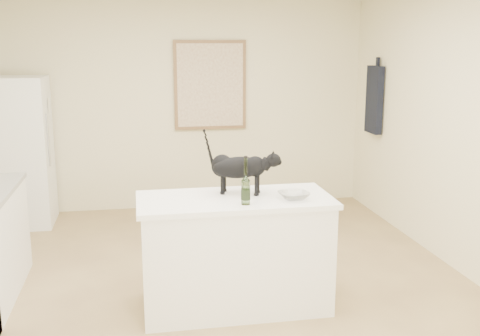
# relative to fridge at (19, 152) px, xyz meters

# --- Properties ---
(floor) EXTENTS (5.50, 5.50, 0.00)m
(floor) POSITION_rel_fridge_xyz_m (1.95, -2.35, -0.85)
(floor) COLOR tan
(floor) RESTS_ON ground
(wall_back) EXTENTS (4.50, 0.00, 4.50)m
(wall_back) POSITION_rel_fridge_xyz_m (1.95, 0.40, 0.45)
(wall_back) COLOR beige
(wall_back) RESTS_ON ground
(wall_front) EXTENTS (4.50, 0.00, 4.50)m
(wall_front) POSITION_rel_fridge_xyz_m (1.95, -5.10, 0.45)
(wall_front) COLOR beige
(wall_front) RESTS_ON ground
(wall_right) EXTENTS (0.00, 5.50, 5.50)m
(wall_right) POSITION_rel_fridge_xyz_m (4.20, -2.35, 0.45)
(wall_right) COLOR beige
(wall_right) RESTS_ON ground
(island_base) EXTENTS (1.44, 0.67, 0.86)m
(island_base) POSITION_rel_fridge_xyz_m (2.05, -2.55, -0.42)
(island_base) COLOR white
(island_base) RESTS_ON floor
(island_top) EXTENTS (1.50, 0.70, 0.04)m
(island_top) POSITION_rel_fridge_xyz_m (2.05, -2.55, 0.03)
(island_top) COLOR white
(island_top) RESTS_ON island_base
(fridge) EXTENTS (0.68, 0.68, 1.70)m
(fridge) POSITION_rel_fridge_xyz_m (0.00, 0.00, 0.00)
(fridge) COLOR white
(fridge) RESTS_ON floor
(artwork_frame) EXTENTS (0.90, 0.03, 1.10)m
(artwork_frame) POSITION_rel_fridge_xyz_m (2.25, 0.37, 0.70)
(artwork_frame) COLOR brown
(artwork_frame) RESTS_ON wall_back
(artwork_canvas) EXTENTS (0.82, 0.00, 1.02)m
(artwork_canvas) POSITION_rel_fridge_xyz_m (2.25, 0.35, 0.70)
(artwork_canvas) COLOR beige
(artwork_canvas) RESTS_ON wall_back
(hanging_garment) EXTENTS (0.08, 0.34, 0.80)m
(hanging_garment) POSITION_rel_fridge_xyz_m (4.14, -0.30, 0.55)
(hanging_garment) COLOR black
(hanging_garment) RESTS_ON wall_right
(black_cat) EXTENTS (0.56, 0.34, 0.38)m
(black_cat) POSITION_rel_fridge_xyz_m (2.10, -2.44, 0.24)
(black_cat) COLOR black
(black_cat) RESTS_ON island_top
(wine_bottle) EXTENTS (0.07, 0.07, 0.32)m
(wine_bottle) POSITION_rel_fridge_xyz_m (2.10, -2.75, 0.21)
(wine_bottle) COLOR #305220
(wine_bottle) RESTS_ON island_top
(glass_bowl) EXTENTS (0.26, 0.26, 0.06)m
(glass_bowl) POSITION_rel_fridge_xyz_m (2.48, -2.68, 0.08)
(glass_bowl) COLOR silver
(glass_bowl) RESTS_ON island_top
(fridge_paper) EXTENTS (0.01, 0.13, 0.17)m
(fridge_paper) POSITION_rel_fridge_xyz_m (0.34, 0.09, 0.52)
(fridge_paper) COLOR white
(fridge_paper) RESTS_ON fridge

